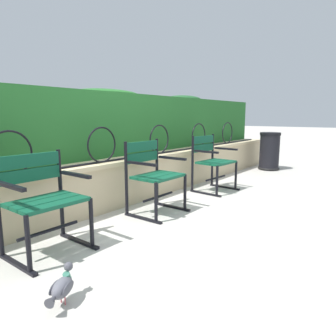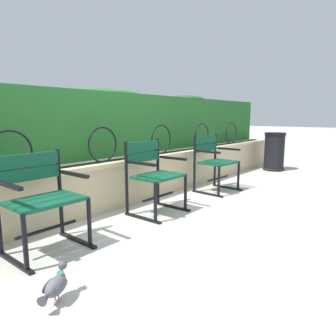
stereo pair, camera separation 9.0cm
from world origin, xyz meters
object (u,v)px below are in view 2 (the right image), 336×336
at_px(park_chair_left, 40,198).
at_px(trash_bin, 274,152).
at_px(pigeon_near_chairs, 56,285).
at_px(park_chair_centre, 153,174).
at_px(park_chair_right, 214,161).

bearing_deg(park_chair_left, trash_bin, -0.76).
bearing_deg(pigeon_near_chairs, trash_bin, 7.38).
bearing_deg(park_chair_left, park_chair_centre, -1.26).
distance_m(park_chair_centre, trash_bin, 3.71).
height_order(pigeon_near_chairs, trash_bin, trash_bin).
relative_size(park_chair_left, pigeon_near_chairs, 3.07).
relative_size(park_chair_left, park_chair_right, 0.98).
bearing_deg(pigeon_near_chairs, park_chair_centre, 23.43).
relative_size(park_chair_centre, park_chair_right, 1.01).
bearing_deg(park_chair_centre, park_chair_left, 178.74).
relative_size(pigeon_near_chairs, trash_bin, 0.34).
xyz_separation_m(park_chair_left, trash_bin, (5.07, -0.07, -0.08)).
relative_size(park_chair_left, trash_bin, 1.06).
relative_size(park_chair_centre, pigeon_near_chairs, 3.14).
bearing_deg(park_chair_right, park_chair_centre, -179.88).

